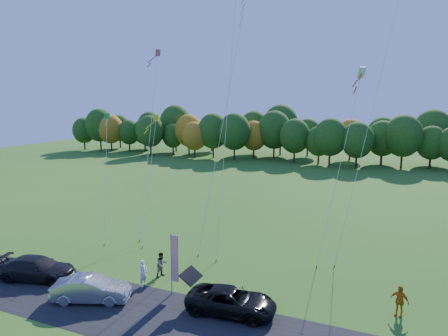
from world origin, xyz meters
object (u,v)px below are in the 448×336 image
at_px(silver_sedan, 91,289).
at_px(feather_flag, 174,258).
at_px(black_suv, 231,301).
at_px(person_east, 399,301).

bearing_deg(silver_sedan, feather_flag, -79.77).
bearing_deg(feather_flag, silver_sedan, -148.20).
distance_m(black_suv, silver_sedan, 8.65).
relative_size(silver_sedan, person_east, 2.59).
distance_m(black_suv, person_east, 9.56).
relative_size(black_suv, silver_sedan, 1.12).
height_order(black_suv, silver_sedan, silver_sedan).
bearing_deg(feather_flag, black_suv, -8.12).
height_order(black_suv, feather_flag, feather_flag).
xyz_separation_m(black_suv, feather_flag, (-4.11, 0.59, 1.73)).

